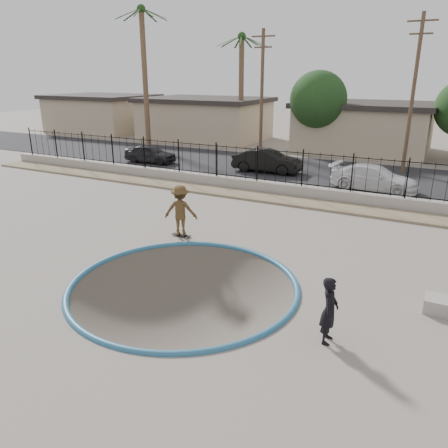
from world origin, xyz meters
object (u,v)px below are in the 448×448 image
at_px(skater, 181,213).
at_px(skateboard, 181,235).
at_px(car_a, 150,154).
at_px(car_b, 267,161).
at_px(videographer, 329,310).
at_px(car_c, 374,178).

bearing_deg(skater, skateboard, 96.28).
bearing_deg(car_a, car_b, -87.22).
bearing_deg(car_b, videographer, -155.76).
bearing_deg(skater, car_a, -69.27).
relative_size(skateboard, car_a, 0.22).
relative_size(car_b, car_c, 0.95).
xyz_separation_m(skater, car_a, (-10.06, 11.57, -0.31)).
bearing_deg(videographer, car_a, 42.69).
relative_size(skater, videographer, 1.18).
height_order(videographer, car_b, videographer).
bearing_deg(car_b, car_c, -105.37).
relative_size(videographer, car_a, 0.45).
bearing_deg(videographer, skater, 53.66).
xyz_separation_m(videographer, car_b, (-8.43, 16.84, -0.07)).
distance_m(skater, car_b, 12.54).
xyz_separation_m(skateboard, videographer, (6.98, -4.38, 0.78)).
bearing_deg(car_a, car_c, -95.74).
xyz_separation_m(car_a, car_b, (8.61, 0.89, 0.09)).
relative_size(skater, car_b, 0.45).
height_order(skater, car_c, skater).
relative_size(skater, car_c, 0.42).
xyz_separation_m(skater, videographer, (6.98, -4.38, -0.15)).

